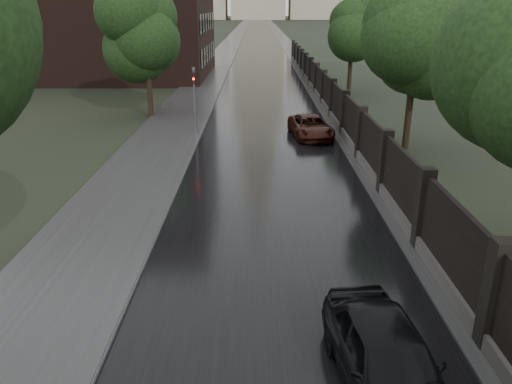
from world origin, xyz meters
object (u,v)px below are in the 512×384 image
object	(u,v)px
tree_left_far	(146,39)
car_right_far	(311,127)
tree_right_b	(415,55)
tree_right_c	(352,35)
car_right_near	(388,360)
traffic_light	(195,95)

from	to	relation	value
tree_left_far	car_right_far	xyz separation A→B (m)	(10.55, -5.59, -4.60)
tree_right_b	tree_right_c	xyz separation A→B (m)	(0.00, 18.00, 0.00)
car_right_near	traffic_light	bearing A→B (deg)	99.94
tree_right_b	car_right_far	world-z (taller)	tree_right_b
tree_left_far	car_right_near	distance (m)	28.58
tree_right_b	car_right_far	distance (m)	6.99
tree_right_b	tree_right_c	bearing A→B (deg)	90.00
tree_right_c	car_right_far	world-z (taller)	tree_right_c
tree_right_c	traffic_light	size ratio (longest dim) A/B	1.75
tree_left_far	tree_right_b	world-z (taller)	tree_left_far
traffic_light	car_right_near	distance (m)	22.36
tree_right_b	car_right_near	size ratio (longest dim) A/B	1.53
tree_left_far	traffic_light	distance (m)	6.84
car_right_near	car_right_far	size ratio (longest dim) A/B	0.99
tree_left_far	car_right_far	bearing A→B (deg)	-27.89
tree_left_far	car_right_far	distance (m)	12.80
tree_right_b	car_right_far	size ratio (longest dim) A/B	1.52
tree_right_c	traffic_light	xyz separation A→B (m)	(-11.80, -15.01, -2.55)
car_right_near	tree_left_far	bearing A→B (deg)	104.30
tree_right_b	tree_right_c	distance (m)	18.00
tree_left_far	tree_right_c	xyz separation A→B (m)	(15.50, 10.00, -0.29)
tree_right_b	traffic_light	bearing A→B (deg)	165.76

